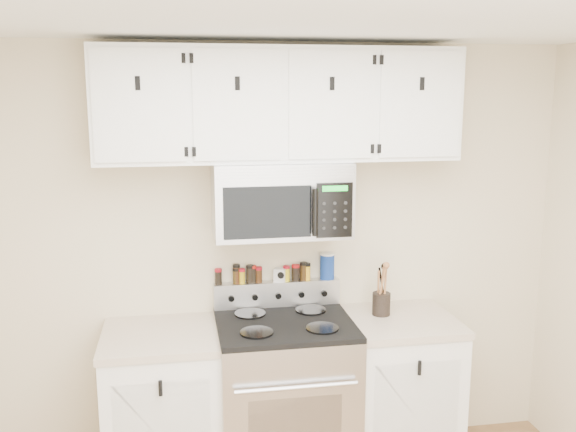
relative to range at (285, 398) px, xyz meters
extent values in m
cube|color=beige|center=(0.00, 0.32, 0.76)|extent=(3.50, 0.01, 2.50)
cube|color=#B7B7BA|center=(0.00, 0.00, -0.03)|extent=(0.76, 0.65, 0.92)
cube|color=black|center=(0.00, -0.32, -0.04)|extent=(0.50, 0.02, 0.40)
cube|color=black|center=(0.00, 0.00, 0.45)|extent=(0.76, 0.65, 0.03)
cube|color=#B7B7BA|center=(0.00, 0.28, 0.54)|extent=(0.76, 0.08, 0.15)
cylinder|color=black|center=(-0.18, -0.15, 0.47)|extent=(0.18, 0.18, 0.01)
cylinder|color=black|center=(0.18, -0.15, 0.47)|extent=(0.18, 0.18, 0.01)
cylinder|color=black|center=(-0.18, 0.15, 0.47)|extent=(0.18, 0.18, 0.01)
cylinder|color=black|center=(0.18, 0.15, 0.47)|extent=(0.18, 0.18, 0.01)
cube|color=white|center=(-0.69, 0.02, -0.05)|extent=(0.62, 0.60, 0.88)
cube|color=#B8A38D|center=(-0.69, 0.02, 0.41)|extent=(0.64, 0.62, 0.04)
cube|color=white|center=(0.69, 0.02, -0.05)|extent=(0.62, 0.60, 0.88)
cube|color=#B8A38D|center=(0.69, 0.02, 0.41)|extent=(0.64, 0.62, 0.04)
cube|color=#9E9EA3|center=(0.00, 0.13, 1.14)|extent=(0.76, 0.38, 0.42)
cube|color=#B7B7BA|center=(0.00, -0.06, 1.31)|extent=(0.73, 0.01, 0.08)
cube|color=black|center=(-0.10, -0.07, 1.10)|extent=(0.47, 0.01, 0.28)
cube|color=black|center=(0.26, -0.07, 1.10)|extent=(0.20, 0.01, 0.30)
cylinder|color=black|center=(0.15, -0.10, 1.10)|extent=(0.03, 0.03, 0.26)
cube|color=white|center=(0.00, 0.16, 1.66)|extent=(2.00, 0.33, 0.62)
cube|color=white|center=(-0.75, -0.01, 1.66)|extent=(0.46, 0.01, 0.57)
cube|color=black|center=(-0.75, -0.02, 1.77)|extent=(0.02, 0.01, 0.07)
cube|color=white|center=(-0.25, -0.01, 1.66)|extent=(0.46, 0.01, 0.57)
cube|color=black|center=(-0.25, -0.02, 1.77)|extent=(0.03, 0.01, 0.07)
cube|color=white|center=(0.25, -0.01, 1.66)|extent=(0.46, 0.01, 0.57)
cube|color=black|center=(0.25, -0.02, 1.77)|extent=(0.03, 0.01, 0.07)
cube|color=white|center=(0.75, -0.01, 1.66)|extent=(0.46, 0.01, 0.57)
cube|color=black|center=(0.75, -0.02, 1.77)|extent=(0.02, 0.01, 0.07)
cylinder|color=black|center=(0.59, 0.09, 0.50)|extent=(0.11, 0.11, 0.13)
cylinder|color=#986137|center=(0.59, 0.09, 0.60)|extent=(0.01, 0.01, 0.25)
cylinder|color=#986137|center=(0.61, 0.08, 0.61)|extent=(0.01, 0.01, 0.27)
cylinder|color=#986137|center=(0.58, 0.10, 0.59)|extent=(0.01, 0.01, 0.23)
cylinder|color=black|center=(0.60, 0.11, 0.60)|extent=(0.01, 0.01, 0.24)
cylinder|color=#986137|center=(0.59, 0.07, 0.61)|extent=(0.01, 0.01, 0.26)
cube|color=silver|center=(0.02, 0.28, 0.65)|extent=(0.08, 0.08, 0.08)
cylinder|color=navy|center=(0.31, 0.28, 0.69)|extent=(0.09, 0.09, 0.15)
cylinder|color=white|center=(0.31, 0.28, 0.77)|extent=(0.09, 0.09, 0.01)
cylinder|color=black|center=(-0.35, 0.28, 0.65)|extent=(0.04, 0.04, 0.08)
cylinder|color=maroon|center=(-0.35, 0.28, 0.70)|extent=(0.04, 0.04, 0.02)
cylinder|color=#3C2B0E|center=(-0.24, 0.28, 0.65)|extent=(0.04, 0.04, 0.08)
cylinder|color=black|center=(-0.24, 0.28, 0.70)|extent=(0.04, 0.04, 0.02)
cylinder|color=#3E200E|center=(-0.24, 0.28, 0.66)|extent=(0.04, 0.04, 0.10)
cylinder|color=black|center=(-0.24, 0.28, 0.72)|extent=(0.04, 0.04, 0.02)
cylinder|color=gold|center=(-0.21, 0.28, 0.65)|extent=(0.04, 0.04, 0.07)
cylinder|color=#B50D1F|center=(-0.21, 0.28, 0.69)|extent=(0.04, 0.04, 0.02)
cylinder|color=black|center=(-0.16, 0.28, 0.66)|extent=(0.04, 0.04, 0.09)
cylinder|color=black|center=(-0.16, 0.28, 0.71)|extent=(0.05, 0.05, 0.02)
cylinder|color=black|center=(-0.14, 0.28, 0.66)|extent=(0.04, 0.04, 0.09)
cylinder|color=#B3160D|center=(-0.14, 0.28, 0.71)|extent=(0.04, 0.04, 0.02)
cylinder|color=#3B210E|center=(-0.11, 0.28, 0.65)|extent=(0.04, 0.04, 0.08)
cylinder|color=maroon|center=(-0.11, 0.28, 0.70)|extent=(0.04, 0.04, 0.02)
cylinder|color=gold|center=(0.06, 0.28, 0.65)|extent=(0.04, 0.04, 0.08)
cylinder|color=maroon|center=(0.06, 0.28, 0.70)|extent=(0.04, 0.04, 0.02)
cylinder|color=black|center=(0.11, 0.28, 0.65)|extent=(0.05, 0.05, 0.08)
cylinder|color=#A90D10|center=(0.11, 0.28, 0.70)|extent=(0.05, 0.05, 0.02)
cylinder|color=#38240D|center=(0.16, 0.28, 0.66)|extent=(0.04, 0.04, 0.09)
cylinder|color=black|center=(0.16, 0.28, 0.72)|extent=(0.04, 0.04, 0.02)
cylinder|color=yellow|center=(0.18, 0.28, 0.66)|extent=(0.04, 0.04, 0.09)
cylinder|color=black|center=(0.18, 0.28, 0.71)|extent=(0.04, 0.04, 0.02)
camera|label=1|loc=(-0.58, -3.37, 1.74)|focal=40.00mm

